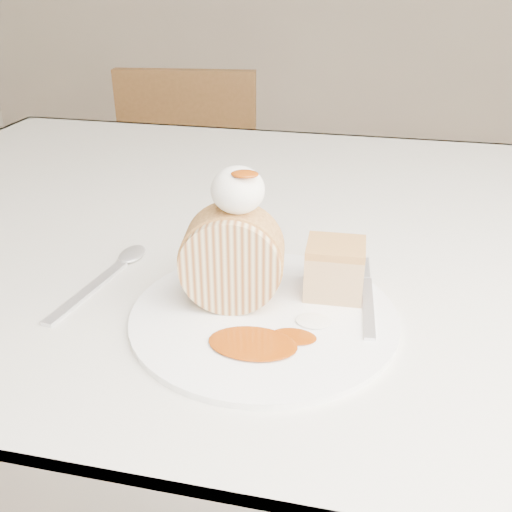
# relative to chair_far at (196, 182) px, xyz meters

# --- Properties ---
(table) EXTENTS (1.40, 0.90, 0.75)m
(table) POSITION_rel_chair_far_xyz_m (0.46, -0.88, 0.20)
(table) COLOR beige
(table) RESTS_ON ground
(chair_far) EXTENTS (0.43, 0.43, 0.81)m
(chair_far) POSITION_rel_chair_far_xyz_m (0.00, 0.00, 0.00)
(chair_far) COLOR brown
(chair_far) RESTS_ON ground
(plate) EXTENTS (0.27, 0.27, 0.01)m
(plate) POSITION_rel_chair_far_xyz_m (0.44, -1.12, 0.29)
(plate) COLOR white
(plate) RESTS_ON table
(roulade_slice) EXTENTS (0.10, 0.07, 0.10)m
(roulade_slice) POSITION_rel_chair_far_xyz_m (0.41, -1.11, 0.34)
(roulade_slice) COLOR beige
(roulade_slice) RESTS_ON plate
(cake_chunk) EXTENTS (0.06, 0.05, 0.05)m
(cake_chunk) POSITION_rel_chair_far_xyz_m (0.50, -1.07, 0.32)
(cake_chunk) COLOR tan
(cake_chunk) RESTS_ON plate
(whipped_cream) EXTENTS (0.05, 0.05, 0.04)m
(whipped_cream) POSITION_rel_chair_far_xyz_m (0.41, -1.10, 0.41)
(whipped_cream) COLOR white
(whipped_cream) RESTS_ON roulade_slice
(caramel_drizzle) EXTENTS (0.02, 0.02, 0.01)m
(caramel_drizzle) POSITION_rel_chair_far_xyz_m (0.42, -1.11, 0.44)
(caramel_drizzle) COLOR #8E3605
(caramel_drizzle) RESTS_ON whipped_cream
(caramel_pool) EXTENTS (0.08, 0.06, 0.00)m
(caramel_pool) POSITION_rel_chair_far_xyz_m (0.44, -1.17, 0.30)
(caramel_pool) COLOR #8E3605
(caramel_pool) RESTS_ON plate
(fork) EXTENTS (0.03, 0.15, 0.00)m
(fork) POSITION_rel_chair_far_xyz_m (0.54, -1.09, 0.30)
(fork) COLOR silver
(fork) RESTS_ON plate
(spoon) EXTENTS (0.05, 0.17, 0.00)m
(spoon) POSITION_rel_chair_far_xyz_m (0.25, -1.11, 0.29)
(spoon) COLOR silver
(spoon) RESTS_ON table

